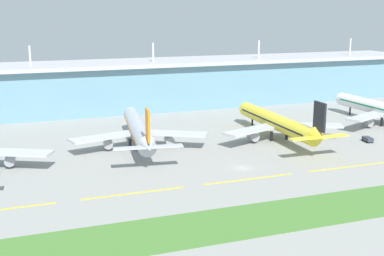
% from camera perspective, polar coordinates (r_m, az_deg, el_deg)
% --- Properties ---
extents(ground_plane, '(600.00, 600.00, 0.00)m').
position_cam_1_polar(ground_plane, '(159.00, 5.63, -4.45)').
color(ground_plane, gray).
extents(terminal_building, '(288.00, 34.00, 32.43)m').
position_cam_1_polar(terminal_building, '(252.87, -4.64, 4.89)').
color(terminal_building, '#6693A8').
rests_on(terminal_building, ground).
extents(airliner_near_middle, '(48.33, 64.16, 18.90)m').
position_cam_1_polar(airliner_near_middle, '(180.80, -6.00, -0.19)').
color(airliner_near_middle, '#ADB2BC').
rests_on(airliner_near_middle, ground).
extents(airliner_far_middle, '(48.79, 64.41, 18.90)m').
position_cam_1_polar(airliner_far_middle, '(193.77, 9.55, 0.60)').
color(airliner_far_middle, yellow).
rests_on(airliner_far_middle, ground).
extents(taxiway_stripe_mid_west, '(28.00, 0.70, 0.04)m').
position_cam_1_polar(taxiway_stripe_mid_west, '(137.86, -6.56, -7.25)').
color(taxiway_stripe_mid_west, yellow).
rests_on(taxiway_stripe_mid_west, ground).
extents(taxiway_stripe_centre, '(28.00, 0.70, 0.04)m').
position_cam_1_polar(taxiway_stripe_centre, '(148.84, 6.32, -5.70)').
color(taxiway_stripe_centre, yellow).
rests_on(taxiway_stripe_centre, ground).
extents(taxiway_stripe_mid_east, '(28.00, 0.70, 0.04)m').
position_cam_1_polar(taxiway_stripe_mid_east, '(166.17, 16.93, -4.19)').
color(taxiway_stripe_mid_east, yellow).
rests_on(taxiway_stripe_mid_east, ground).
extents(grass_verge, '(300.00, 18.00, 0.10)m').
position_cam_1_polar(grass_verge, '(128.52, 12.88, -9.04)').
color(grass_verge, '#477A33').
rests_on(grass_verge, ground).
extents(pushback_tug, '(3.03, 4.69, 1.85)m').
position_cam_1_polar(pushback_tug, '(199.28, 19.01, -1.18)').
color(pushback_tug, '#333842').
rests_on(pushback_tug, ground).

